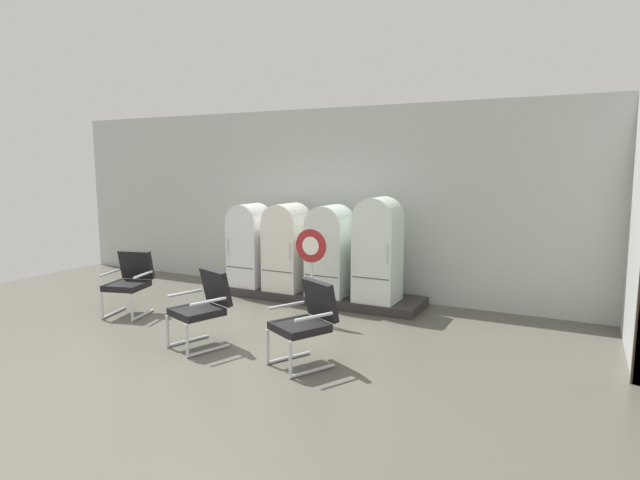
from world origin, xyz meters
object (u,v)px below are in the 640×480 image
at_px(refrigerator_2, 330,248).
at_px(refrigerator_3, 378,246).
at_px(armchair_left, 130,279).
at_px(armchair_center, 203,304).
at_px(refrigerator_1, 287,244).
at_px(refrigerator_0, 249,242).
at_px(sign_stand, 311,275).
at_px(armchair_right, 306,319).

height_order(refrigerator_2, refrigerator_3, refrigerator_3).
bearing_deg(armchair_left, armchair_center, -18.09).
bearing_deg(refrigerator_1, refrigerator_2, -1.54).
distance_m(refrigerator_0, armchair_center, 2.80).
bearing_deg(sign_stand, refrigerator_3, 57.80).
relative_size(refrigerator_0, refrigerator_2, 0.98).
bearing_deg(refrigerator_0, armchair_center, -67.66).
bearing_deg(armchair_right, refrigerator_0, 134.78).
bearing_deg(armchair_center, refrigerator_1, 96.67).
relative_size(refrigerator_2, armchair_right, 1.54).
distance_m(refrigerator_3, armchair_center, 2.95).
relative_size(refrigerator_2, refrigerator_3, 0.91).
relative_size(refrigerator_0, refrigerator_1, 0.98).
bearing_deg(refrigerator_0, refrigerator_2, 0.65).
height_order(armchair_left, armchair_center, same).
bearing_deg(refrigerator_2, sign_stand, -79.19).
height_order(refrigerator_3, sign_stand, refrigerator_3).
xyz_separation_m(refrigerator_2, refrigerator_3, (0.84, -0.01, 0.08)).
relative_size(armchair_left, armchair_center, 1.00).
bearing_deg(refrigerator_3, armchair_center, -117.90).
bearing_deg(armchair_left, armchair_right, -9.98).
bearing_deg(sign_stand, armchair_right, -64.13).
height_order(refrigerator_2, armchair_right, refrigerator_2).
distance_m(refrigerator_0, armchair_left, 2.16).
bearing_deg(refrigerator_1, refrigerator_0, -176.91).
xyz_separation_m(refrigerator_0, sign_stand, (1.78, -1.01, -0.24)).
bearing_deg(armchair_center, refrigerator_0, 112.34).
bearing_deg(refrigerator_2, refrigerator_3, -0.73).
distance_m(refrigerator_3, sign_stand, 1.25).
bearing_deg(armchair_center, refrigerator_2, 78.53).
bearing_deg(sign_stand, armchair_left, -160.88).
relative_size(refrigerator_1, sign_stand, 1.09).
bearing_deg(refrigerator_0, armchair_right, -45.22).
xyz_separation_m(refrigerator_1, sign_stand, (1.03, -1.05, -0.25)).
bearing_deg(refrigerator_1, refrigerator_3, -1.14).
distance_m(refrigerator_0, armchair_right, 3.59).
height_order(refrigerator_2, sign_stand, refrigerator_2).
bearing_deg(armchair_center, refrigerator_3, 62.10).
relative_size(armchair_left, armchair_right, 1.00).
xyz_separation_m(refrigerator_2, sign_stand, (0.20, -1.03, -0.25)).
relative_size(refrigerator_2, armchair_left, 1.54).
height_order(refrigerator_2, armchair_center, refrigerator_2).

